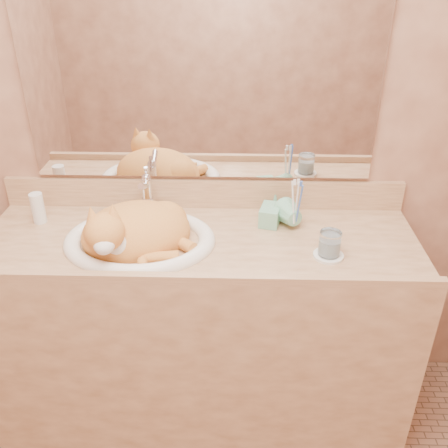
{
  "coord_description": "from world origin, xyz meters",
  "views": [
    {
      "loc": [
        0.14,
        -0.82,
        1.8
      ],
      "look_at": [
        0.09,
        0.7,
        0.93
      ],
      "focal_mm": 40.0,
      "sensor_mm": 36.0,
      "label": 1
    }
  ],
  "objects_px": {
    "cat": "(133,230)",
    "soap_dispenser": "(268,211)",
    "sink_basin": "(138,222)",
    "water_glass": "(330,244)",
    "toothbrush_cup": "(295,220)",
    "vanity_counter": "(202,329)"
  },
  "relations": [
    {
      "from": "cat",
      "to": "soap_dispenser",
      "type": "distance_m",
      "value": 0.5
    },
    {
      "from": "sink_basin",
      "to": "soap_dispenser",
      "type": "bearing_deg",
      "value": 11.1
    },
    {
      "from": "soap_dispenser",
      "to": "water_glass",
      "type": "relative_size",
      "value": 1.83
    },
    {
      "from": "soap_dispenser",
      "to": "toothbrush_cup",
      "type": "distance_m",
      "value": 0.11
    },
    {
      "from": "vanity_counter",
      "to": "toothbrush_cup",
      "type": "distance_m",
      "value": 0.59
    },
    {
      "from": "soap_dispenser",
      "to": "toothbrush_cup",
      "type": "height_order",
      "value": "soap_dispenser"
    },
    {
      "from": "sink_basin",
      "to": "water_glass",
      "type": "height_order",
      "value": "sink_basin"
    },
    {
      "from": "vanity_counter",
      "to": "water_glass",
      "type": "distance_m",
      "value": 0.67
    },
    {
      "from": "vanity_counter",
      "to": "soap_dispenser",
      "type": "bearing_deg",
      "value": 17.7
    },
    {
      "from": "cat",
      "to": "sink_basin",
      "type": "bearing_deg",
      "value": 29.3
    },
    {
      "from": "toothbrush_cup",
      "to": "water_glass",
      "type": "relative_size",
      "value": 1.15
    },
    {
      "from": "sink_basin",
      "to": "cat",
      "type": "xyz_separation_m",
      "value": [
        -0.02,
        -0.02,
        -0.02
      ]
    },
    {
      "from": "cat",
      "to": "vanity_counter",
      "type": "bearing_deg",
      "value": -8.36
    },
    {
      "from": "cat",
      "to": "water_glass",
      "type": "relative_size",
      "value": 4.51
    },
    {
      "from": "toothbrush_cup",
      "to": "water_glass",
      "type": "height_order",
      "value": "water_glass"
    },
    {
      "from": "toothbrush_cup",
      "to": "cat",
      "type": "bearing_deg",
      "value": -168.99
    },
    {
      "from": "cat",
      "to": "toothbrush_cup",
      "type": "distance_m",
      "value": 0.59
    },
    {
      "from": "cat",
      "to": "water_glass",
      "type": "height_order",
      "value": "cat"
    },
    {
      "from": "cat",
      "to": "toothbrush_cup",
      "type": "height_order",
      "value": "cat"
    },
    {
      "from": "sink_basin",
      "to": "soap_dispenser",
      "type": "relative_size",
      "value": 3.32
    },
    {
      "from": "vanity_counter",
      "to": "cat",
      "type": "bearing_deg",
      "value": -170.48
    },
    {
      "from": "vanity_counter",
      "to": "water_glass",
      "type": "xyz_separation_m",
      "value": [
        0.45,
        -0.1,
        0.48
      ]
    }
  ]
}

